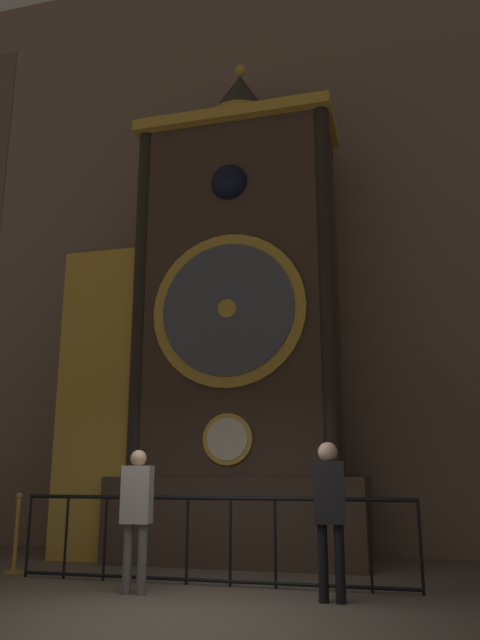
{
  "coord_description": "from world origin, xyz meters",
  "views": [
    {
      "loc": [
        2.23,
        -5.87,
        1.33
      ],
      "look_at": [
        -0.39,
        3.97,
        3.84
      ],
      "focal_mm": 35.0,
      "sensor_mm": 36.0,
      "label": 1
    }
  ],
  "objects_px": {
    "clock_tower": "(216,337)",
    "visitor_near": "(137,506)",
    "visitor_far": "(329,504)",
    "stanchion_post": "(15,546)"
  },
  "relations": [
    {
      "from": "clock_tower",
      "to": "visitor_near",
      "type": "distance_m",
      "value": 3.83
    },
    {
      "from": "visitor_near",
      "to": "clock_tower",
      "type": "bearing_deg",
      "value": 81.15
    },
    {
      "from": "visitor_far",
      "to": "stanchion_post",
      "type": "height_order",
      "value": "visitor_far"
    },
    {
      "from": "clock_tower",
      "to": "visitor_near",
      "type": "bearing_deg",
      "value": -91.86
    },
    {
      "from": "clock_tower",
      "to": "visitor_far",
      "type": "xyz_separation_m",
      "value": [
        2.15,
        -2.72,
        -2.55
      ]
    },
    {
      "from": "clock_tower",
      "to": "visitor_near",
      "type": "relative_size",
      "value": 5.47
    },
    {
      "from": "stanchion_post",
      "to": "visitor_near",
      "type": "bearing_deg",
      "value": -24.45
    },
    {
      "from": "visitor_far",
      "to": "stanchion_post",
      "type": "xyz_separation_m",
      "value": [
        -4.49,
        0.94,
        -0.66
      ]
    },
    {
      "from": "clock_tower",
      "to": "visitor_far",
      "type": "height_order",
      "value": "clock_tower"
    },
    {
      "from": "visitor_near",
      "to": "stanchion_post",
      "type": "distance_m",
      "value": 2.55
    }
  ]
}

